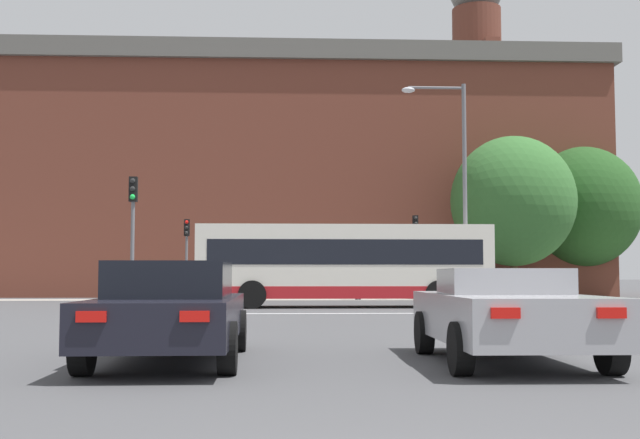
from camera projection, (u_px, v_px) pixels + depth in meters
stop_line_strip at (308, 313)px, 24.72m from camera, size 8.78×0.30×0.01m
far_pavement at (299, 300)px, 38.60m from camera, size 69.76×2.50×0.01m
brick_civic_building at (292, 181)px, 50.45m from camera, size 36.18×15.98×21.36m
car_saloon_left at (172, 310)px, 10.99m from camera, size 1.96×4.84×1.37m
car_roadster_right at (506, 314)px, 10.85m from camera, size 2.06×4.34×1.28m
bus_crossing_lead at (343, 264)px, 29.65m from camera, size 10.71×2.69×3.01m
traffic_light_far_left at (187, 245)px, 38.11m from camera, size 0.26×0.31×3.84m
traffic_light_near_left at (133, 221)px, 25.43m from camera, size 0.26×0.31×4.32m
traffic_light_far_right at (416, 243)px, 38.57m from camera, size 0.26×0.31×4.06m
street_lamp_junction at (455, 171)px, 30.19m from camera, size 2.45×0.36×8.43m
pedestrian_waiting at (123, 280)px, 37.75m from camera, size 0.44×0.44×1.67m
pedestrian_walking_east at (358, 278)px, 38.35m from camera, size 0.45×0.41×1.79m
tree_by_building at (583, 207)px, 43.78m from camera, size 6.27×6.27×8.20m
tree_kerbside at (513, 201)px, 40.20m from camera, size 6.22×6.22×8.16m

